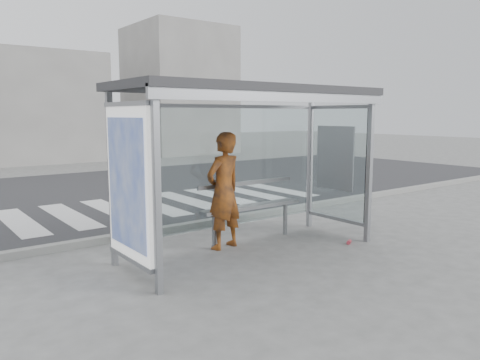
# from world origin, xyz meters

# --- Properties ---
(ground) EXTENTS (80.00, 80.00, 0.00)m
(ground) POSITION_xyz_m (0.00, 0.00, 0.00)
(ground) COLOR slate
(ground) RESTS_ON ground
(road) EXTENTS (30.00, 10.00, 0.01)m
(road) POSITION_xyz_m (0.00, 7.00, 0.00)
(road) COLOR #2E2E31
(road) RESTS_ON ground
(curb) EXTENTS (30.00, 0.18, 0.12)m
(curb) POSITION_xyz_m (0.00, 1.95, 0.06)
(curb) COLOR gray
(curb) RESTS_ON ground
(crosswalk) EXTENTS (7.55, 3.00, 0.00)m
(crosswalk) POSITION_xyz_m (1.00, 4.50, 0.00)
(crosswalk) COLOR silver
(crosswalk) RESTS_ON ground
(bus_shelter) EXTENTS (4.25, 1.65, 2.62)m
(bus_shelter) POSITION_xyz_m (-0.37, 0.06, 1.98)
(bus_shelter) COLOR gray
(bus_shelter) RESTS_ON ground
(building_center) EXTENTS (8.00, 5.00, 5.00)m
(building_center) POSITION_xyz_m (0.00, 18.00, 2.50)
(building_center) COLOR gray
(building_center) RESTS_ON ground
(building_right) EXTENTS (5.00, 5.00, 7.00)m
(building_right) POSITION_xyz_m (9.00, 18.00, 3.50)
(building_right) COLOR gray
(building_right) RESTS_ON ground
(person) EXTENTS (0.77, 0.58, 1.91)m
(person) POSITION_xyz_m (-0.21, 0.47, 0.96)
(person) COLOR #C83E12
(person) RESTS_ON ground
(bench) EXTENTS (2.01, 0.29, 1.04)m
(bench) POSITION_xyz_m (0.41, 0.54, 0.61)
(bench) COLOR slate
(bench) RESTS_ON ground
(soda_can) EXTENTS (0.14, 0.12, 0.07)m
(soda_can) POSITION_xyz_m (1.63, -0.63, 0.03)
(soda_can) COLOR #E64354
(soda_can) RESTS_ON ground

